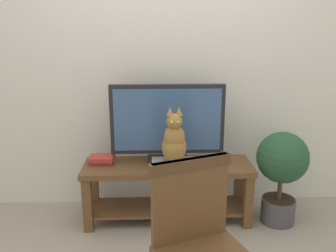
# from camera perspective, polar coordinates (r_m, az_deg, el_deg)

# --- Properties ---
(back_wall) EXTENTS (7.00, 0.12, 2.80)m
(back_wall) POSITION_cam_1_polar(r_m,az_deg,el_deg) (3.11, -0.69, 12.35)
(back_wall) COLOR silver
(back_wall) RESTS_ON ground
(tv_stand) EXTENTS (1.38, 0.42, 0.49)m
(tv_stand) POSITION_cam_1_polar(r_m,az_deg,el_deg) (2.97, -0.04, -8.99)
(tv_stand) COLOR brown
(tv_stand) RESTS_ON ground
(tv) EXTENTS (0.92, 0.20, 0.65)m
(tv) POSITION_cam_1_polar(r_m,az_deg,el_deg) (2.86, -0.09, 0.64)
(tv) COLOR black
(tv) RESTS_ON tv_stand
(media_box) EXTENTS (0.35, 0.26, 0.05)m
(media_box) POSITION_cam_1_polar(r_m,az_deg,el_deg) (2.83, 0.97, -6.30)
(media_box) COLOR #ADADB2
(media_box) RESTS_ON tv_stand
(cat) EXTENTS (0.19, 0.29, 0.46)m
(cat) POSITION_cam_1_polar(r_m,az_deg,el_deg) (2.75, 1.02, -2.53)
(cat) COLOR olive
(cat) RESTS_ON media_box
(wooden_chair) EXTENTS (0.58, 0.58, 0.93)m
(wooden_chair) POSITION_cam_1_polar(r_m,az_deg,el_deg) (1.88, 5.20, -17.68)
(wooden_chair) COLOR brown
(wooden_chair) RESTS_ON ground
(book_stack) EXTENTS (0.21, 0.16, 0.06)m
(book_stack) POSITION_cam_1_polar(r_m,az_deg,el_deg) (2.97, -10.64, -5.31)
(book_stack) COLOR #B2332D
(book_stack) RESTS_ON tv_stand
(potted_plant) EXTENTS (0.41, 0.41, 0.78)m
(potted_plant) POSITION_cam_1_polar(r_m,az_deg,el_deg) (3.02, 17.81, -6.45)
(potted_plant) COLOR #47474C
(potted_plant) RESTS_ON ground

